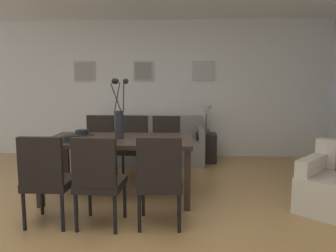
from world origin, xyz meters
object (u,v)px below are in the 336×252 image
dining_chair_near_left (47,176)px  dining_chair_far_right (133,143)px  dining_table (120,144)px  dining_chair_near_right (99,143)px  dining_chair_mid_right (166,144)px  table_lamp (206,113)px  dining_chair_far_left (98,177)px  framed_picture_right (203,71)px  sofa (147,146)px  framed_picture_left (84,71)px  bowl_near_right (82,132)px  framed_picture_center (143,71)px  side_table (206,148)px  bowl_near_left (70,138)px  dining_chair_mid_left (160,177)px  centerpiece_vase (119,116)px

dining_chair_near_left → dining_chair_far_right: same height
dining_table → dining_chair_near_right: dining_chair_near_right is taller
dining_chair_mid_right → table_lamp: table_lamp is taller
dining_chair_far_left → dining_chair_far_right: size_ratio=1.00×
dining_table → dining_chair_far_left: bearing=-91.6°
dining_chair_far_right → table_lamp: bearing=39.1°
table_lamp → framed_picture_right: (-0.04, 0.48, 0.75)m
sofa → framed_picture_left: bearing=159.2°
dining_table → framed_picture_right: bearing=63.7°
dining_chair_mid_right → sofa: (-0.40, 0.97, -0.23)m
dining_chair_mid_right → bowl_near_right: 1.28m
framed_picture_center → dining_table: bearing=-90.0°
dining_chair_near_right → framed_picture_right: size_ratio=2.20×
dining_table → dining_chair_far_right: 0.91m
dining_chair_far_right → framed_picture_left: (-1.16, 1.43, 1.13)m
sofa → side_table: bearing=0.1°
dining_chair_near_left → bowl_near_left: dining_chair_near_left is taller
dining_chair_far_left → dining_chair_mid_left: size_ratio=1.00×
centerpiece_vase → sofa: centerpiece_vase is taller
framed_picture_right → bowl_near_right: bearing=-128.7°
dining_chair_mid_left → bowl_near_right: dining_chair_mid_left is taller
dining_chair_mid_left → dining_chair_near_right: bearing=121.4°
side_table → table_lamp: bearing=0.0°
bowl_near_left → bowl_near_right: bearing=90.0°
sofa → side_table: size_ratio=3.93×
bowl_near_left → framed_picture_center: size_ratio=0.46×
bowl_near_left → framed_picture_right: framed_picture_right is taller
side_table → framed_picture_left: bearing=168.4°
dining_chair_near_right → dining_chair_far_left: size_ratio=1.00×
dining_table → dining_chair_far_right: size_ratio=1.96×
dining_chair_near_left → framed_picture_left: (-0.60, 3.21, 1.13)m
side_table → framed_picture_right: size_ratio=1.24×
dining_chair_near_right → bowl_near_left: dining_chair_near_right is taller
dining_table → framed_picture_left: size_ratio=4.36×
dining_chair_far_left → dining_chair_mid_left: (0.59, 0.05, 0.00)m
dining_chair_far_left → side_table: size_ratio=1.77×
dining_chair_far_right → framed_picture_right: (1.13, 1.43, 1.13)m
centerpiece_vase → sofa: size_ratio=0.36×
framed_picture_center → framed_picture_right: size_ratio=0.89×
dining_chair_far_left → dining_chair_mid_right: 1.86m
dining_chair_mid_left → centerpiece_vase: (-0.57, 0.86, 0.51)m
framed_picture_center → framed_picture_right: (1.15, -0.00, -0.00)m
centerpiece_vase → framed_picture_center: size_ratio=1.98×
dining_chair_near_right → centerpiece_vase: bearing=-60.6°
bowl_near_right → table_lamp: (1.72, 1.63, 0.11)m
sofa → dining_chair_far_left: bearing=-93.1°
table_lamp → bowl_near_right: bearing=-136.7°
dining_chair_far_left → bowl_near_left: bearing=126.8°
dining_chair_far_right → dining_chair_mid_left: bearing=-72.5°
table_lamp → framed_picture_right: framed_picture_right is taller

